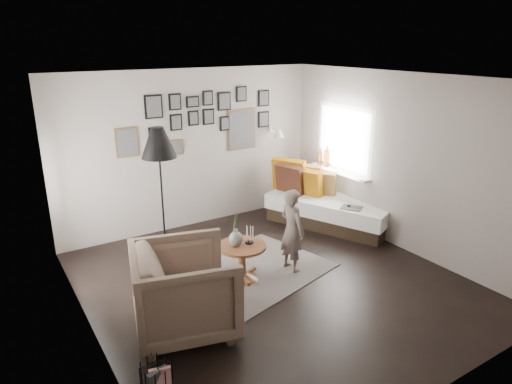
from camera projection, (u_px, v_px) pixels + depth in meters
ground at (273, 282)px, 5.96m from camera, size 4.80×4.80×0.00m
wall_back at (192, 150)px, 7.47m from camera, size 4.50×0.00×4.50m
wall_front at (445, 267)px, 3.63m from camera, size 4.50×0.00×4.50m
wall_left at (83, 227)px, 4.41m from camera, size 0.00×4.80×4.80m
wall_right at (401, 163)px, 6.69m from camera, size 0.00×4.80×4.80m
ceiling at (276, 79)px, 5.14m from camera, size 4.80×4.80×0.00m
door_left at (64, 213)px, 5.46m from camera, size 0.00×2.14×2.14m
window_right at (334, 167)px, 7.85m from camera, size 0.15×1.32×1.30m
gallery_wall at (207, 122)px, 7.46m from camera, size 2.74×0.03×1.08m
wall_sconce at (278, 133)px, 7.99m from camera, size 0.18×0.36×0.16m
rug at (248, 274)px, 6.18m from camera, size 2.48×2.01×0.01m
pedestal_table at (242, 263)px, 5.98m from camera, size 0.63×0.63×0.49m
vase at (236, 236)px, 5.83m from camera, size 0.18×0.18×0.45m
candles at (249, 235)px, 5.92m from camera, size 0.11×0.11×0.23m
daybed at (326, 205)px, 7.82m from camera, size 1.66×2.29×1.04m
magazine_on_daybed at (352, 208)px, 7.22m from camera, size 0.37×0.40×0.02m
armchair at (185, 290)px, 4.85m from camera, size 1.29×1.27×0.97m
armchair_cushion at (186, 288)px, 4.91m from camera, size 0.55×0.56×0.20m
floor_lamp at (159, 148)px, 5.85m from camera, size 0.46×0.46×1.96m
magazine_basket at (157, 380)px, 4.01m from camera, size 0.31×0.31×0.35m
demijohn_large at (348, 224)px, 7.34m from camera, size 0.34×0.34×0.51m
demijohn_small at (359, 226)px, 7.32m from camera, size 0.30×0.30×0.47m
child at (292, 230)px, 6.13m from camera, size 0.31×0.44×1.16m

